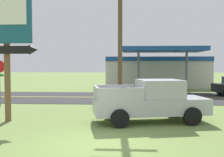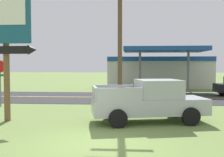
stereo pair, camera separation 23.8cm
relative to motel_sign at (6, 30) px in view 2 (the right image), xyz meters
The scene contains 8 objects.
ground_plane 7.06m from the motel_sign, 35.80° to the right, with size 180.00×180.00×0.00m, color olive.
road_asphalt 11.54m from the motel_sign, 64.80° to the left, with size 140.00×8.00×0.02m, color #2B2B2D.
road_centre_line 11.53m from the motel_sign, 64.80° to the left, with size 126.00×0.20×0.01m, color gold.
motel_sign is the anchor object (origin of this frame).
stop_sign 5.47m from the motel_sign, 120.05° to the left, with size 0.80×0.08×2.95m.
utility_pole 6.47m from the motel_sign, 37.51° to the left, with size 2.16×0.26×9.33m.
gas_station 22.95m from the motel_sign, 66.80° to the left, with size 12.00×11.50×4.40m.
pickup_silver_parked_on_lawn 7.45m from the motel_sign, ahead, with size 5.50×3.04×1.96m.
Camera 2 is at (1.28, -8.90, 2.63)m, focal length 43.51 mm.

